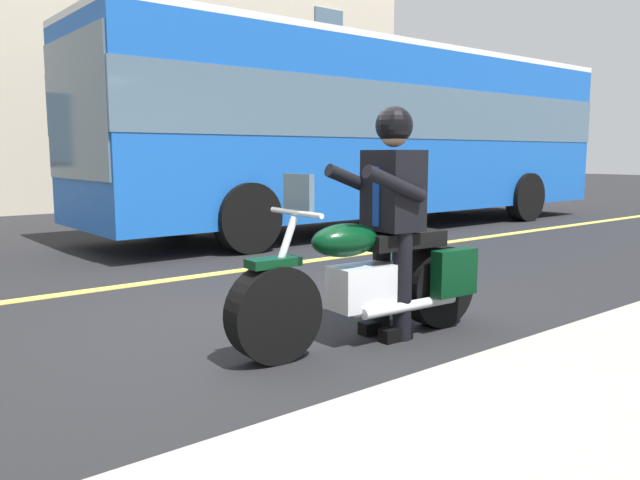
# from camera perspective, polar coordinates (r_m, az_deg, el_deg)

# --- Properties ---
(ground_plane) EXTENTS (80.00, 80.00, 0.00)m
(ground_plane) POSITION_cam_1_polar(r_m,az_deg,el_deg) (5.30, -6.31, -7.38)
(ground_plane) COLOR black
(lane_center_stripe) EXTENTS (60.00, 0.16, 0.01)m
(lane_center_stripe) POSITION_cam_1_polar(r_m,az_deg,el_deg) (7.02, -15.15, -3.77)
(lane_center_stripe) COLOR #E5DB4C
(lane_center_stripe) RESTS_ON ground_plane
(motorcycle_main) EXTENTS (2.22, 0.67, 1.26)m
(motorcycle_main) POSITION_cam_1_polar(r_m,az_deg,el_deg) (4.65, 4.73, -3.78)
(motorcycle_main) COLOR black
(motorcycle_main) RESTS_ON ground_plane
(rider_main) EXTENTS (0.64, 0.57, 1.74)m
(rider_main) POSITION_cam_1_polar(r_m,az_deg,el_deg) (4.70, 6.56, 3.50)
(rider_main) COLOR black
(rider_main) RESTS_ON ground_plane
(bus_near) EXTENTS (11.05, 2.70, 3.30)m
(bus_near) POSITION_cam_1_polar(r_m,az_deg,el_deg) (11.92, 4.99, 10.19)
(bus_near) COLOR blue
(bus_near) RESTS_ON ground_plane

